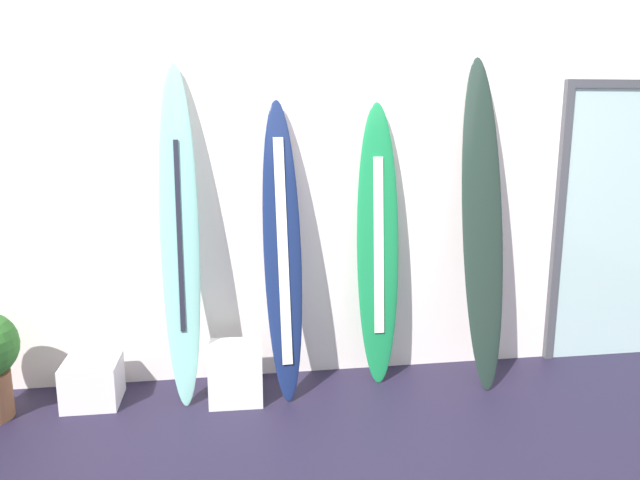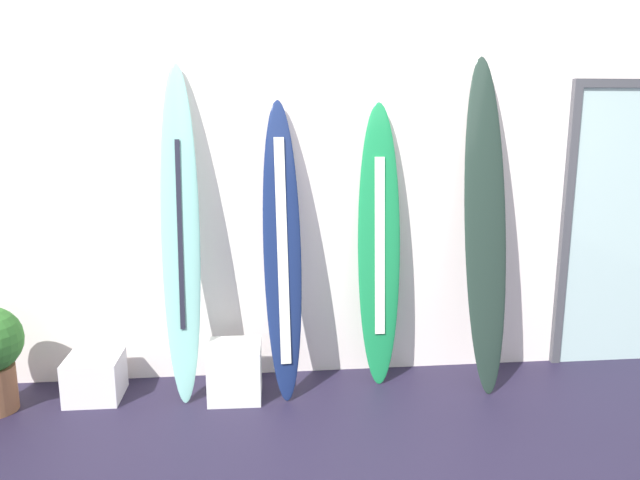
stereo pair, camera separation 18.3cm
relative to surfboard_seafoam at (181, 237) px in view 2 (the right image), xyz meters
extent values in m
cube|color=#201B30|center=(1.21, -0.96, -1.09)|extent=(8.00, 8.00, 0.04)
cube|color=white|center=(1.21, 0.34, 0.33)|extent=(7.20, 0.20, 2.80)
ellipsoid|color=#81C5B8|center=(0.00, 0.00, 0.01)|extent=(0.26, 0.46, 2.17)
cube|color=black|center=(0.00, -0.03, 0.02)|extent=(0.04, 0.22, 1.20)
cone|color=black|center=(0.00, -0.12, -0.88)|extent=(0.07, 0.09, 0.11)
ellipsoid|color=#14224D|center=(0.65, -0.02, -0.10)|extent=(0.28, 0.48, 1.95)
cube|color=silver|center=(0.65, -0.05, -0.09)|extent=(0.09, 0.32, 1.45)
ellipsoid|color=#187E42|center=(1.32, 0.07, -0.11)|extent=(0.29, 0.27, 1.93)
cube|color=white|center=(1.32, 0.05, -0.10)|extent=(0.07, 0.14, 1.20)
cone|color=black|center=(1.32, 0.02, -0.90)|extent=(0.07, 0.08, 0.11)
ellipsoid|color=#1E2D25|center=(2.01, -0.05, 0.04)|extent=(0.30, 0.50, 2.23)
cube|color=white|center=(0.33, -0.12, -0.89)|extent=(0.35, 0.35, 0.36)
cube|color=white|center=(-0.60, -0.04, -0.93)|extent=(0.35, 0.35, 0.29)
cube|color=silver|center=(3.26, 0.22, -0.06)|extent=(1.01, 0.02, 2.03)
cube|color=#47474C|center=(2.72, 0.22, -0.06)|extent=(0.06, 0.06, 2.03)
camera|label=1|loc=(0.33, -3.87, 0.79)|focal=33.96mm
camera|label=2|loc=(0.51, -3.89, 0.79)|focal=33.96mm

